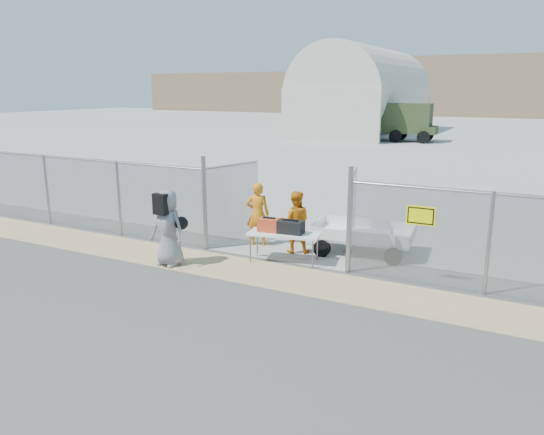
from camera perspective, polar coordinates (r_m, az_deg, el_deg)
The scene contains 13 objects.
ground at distance 11.73m, azimuth -4.57°, elevation -7.29°, with size 160.00×160.00×0.00m, color #444242.
tarmac_inside at distance 51.75m, azimuth 21.21°, elevation 8.17°, with size 160.00×80.00×0.01m, color #A4A39F.
dirt_strip at distance 12.53m, azimuth -2.13°, elevation -5.83°, with size 44.00×1.60×0.01m, color tan.
chain_link_fence at distance 13.06m, azimuth 0.00°, elevation 0.00°, with size 40.00×0.20×2.20m, color gray, non-canonical shape.
quonset_hangar at distance 51.74m, azimuth 10.00°, elevation 13.31°, with size 9.00×18.00×8.00m, color beige, non-canonical shape.
folding_table at distance 13.11m, azimuth 1.30°, elevation -3.24°, with size 1.76×0.73×0.75m, color white, non-canonical shape.
orange_bag at distance 13.11m, azimuth -0.32°, elevation -0.80°, with size 0.52×0.35×0.32m, color #CB4220.
black_duffel at distance 12.94m, azimuth 1.98°, elevation -1.04°, with size 0.64×0.38×0.31m, color black.
security_worker_left at distance 14.39m, azimuth -1.55°, elevation 0.37°, with size 0.64×0.42×1.75m, color orange.
security_worker_right at distance 13.78m, azimuth 2.53°, elevation -0.49°, with size 0.80×0.62×1.64m, color orange.
visitor at distance 12.98m, azimuth -11.13°, elevation -1.10°, with size 0.92×0.60×1.87m, color gray.
utility_trailer at distance 14.03m, azimuth 9.78°, elevation -2.19°, with size 3.31×1.70×0.80m, color white, non-canonical shape.
military_truck at distance 44.77m, azimuth 13.25°, elevation 9.93°, with size 6.35×2.35×3.03m, color #334122, non-canonical shape.
Camera 1 is at (5.88, -9.24, 4.20)m, focal length 35.00 mm.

